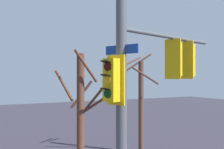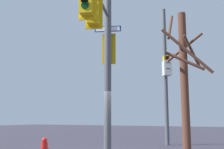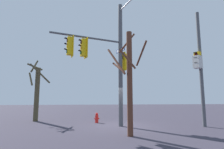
% 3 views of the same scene
% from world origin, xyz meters
% --- Properties ---
extents(ground_plane, '(80.00, 80.00, 0.00)m').
position_xyz_m(ground_plane, '(0.00, 0.00, 0.00)').
color(ground_plane, '#37323F').
extents(main_signal_pole_assembly, '(5.65, 3.75, 8.43)m').
position_xyz_m(main_signal_pole_assembly, '(0.72, 0.57, 4.69)').
color(main_signal_pole_assembly, '#4C4F54').
rests_on(main_signal_pole_assembly, ground).
extents(secondary_pole_assembly, '(0.77, 0.63, 7.73)m').
position_xyz_m(secondary_pole_assembly, '(-5.13, 1.18, 4.02)').
color(secondary_pole_assembly, '#4C4F54').
rests_on(secondary_pole_assembly, ground).
extents(fire_hydrant, '(0.38, 0.24, 0.73)m').
position_xyz_m(fire_hydrant, '(1.52, -1.65, 0.34)').
color(fire_hydrant, red).
rests_on(fire_hydrant, ground).
extents(bare_tree_across_street, '(1.86, 1.83, 5.33)m').
position_xyz_m(bare_tree_across_street, '(0.12, 3.29, 2.81)').
color(bare_tree_across_street, brown).
rests_on(bare_tree_across_street, ground).
extents(bare_tree_corner, '(1.91, 1.67, 5.02)m').
position_xyz_m(bare_tree_corner, '(6.34, -3.05, 2.42)').
color(bare_tree_corner, '#4A422D').
rests_on(bare_tree_corner, ground).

